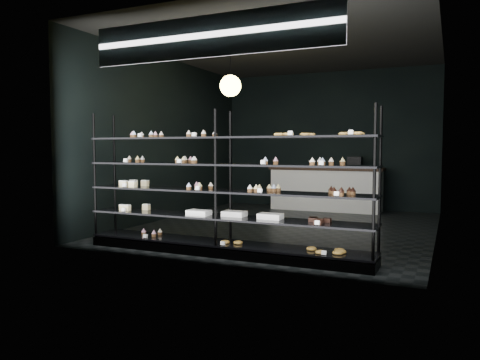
# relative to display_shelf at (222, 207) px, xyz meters

# --- Properties ---
(room) EXTENTS (5.01, 6.01, 3.20)m
(room) POSITION_rel_display_shelf_xyz_m (0.06, 2.45, 0.97)
(room) COLOR black
(room) RESTS_ON ground
(display_shelf) EXTENTS (4.00, 0.50, 1.91)m
(display_shelf) POSITION_rel_display_shelf_xyz_m (0.00, 0.00, 0.00)
(display_shelf) COLOR black
(display_shelf) RESTS_ON room
(signage) EXTENTS (3.30, 0.05, 0.50)m
(signage) POSITION_rel_display_shelf_xyz_m (0.06, -0.48, 2.12)
(signage) COLOR #0C173D
(signage) RESTS_ON room
(pendant_lamp) EXTENTS (0.35, 0.35, 0.91)m
(pendant_lamp) POSITION_rel_display_shelf_xyz_m (-0.63, 1.58, 1.82)
(pendant_lamp) COLOR black
(pendant_lamp) RESTS_ON room
(service_counter) EXTENTS (2.55, 0.65, 1.23)m
(service_counter) POSITION_rel_display_shelf_xyz_m (0.17, 4.95, -0.13)
(service_counter) COLOR white
(service_counter) RESTS_ON room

